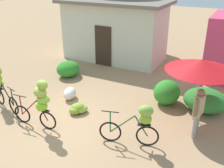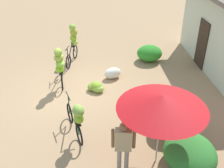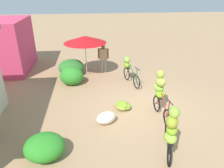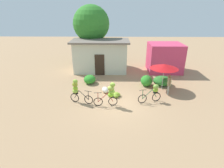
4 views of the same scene
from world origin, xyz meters
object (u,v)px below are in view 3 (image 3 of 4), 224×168
banana_pile_on_ground (123,106)px  market_umbrella (85,39)px  shop_pink (1,46)px  bicycle_near_pile (160,90)px  bicycle_center_loaded (129,68)px  produce_sack (106,118)px  bicycle_leftmost (171,130)px  person_vendor (103,56)px

banana_pile_on_ground → market_umbrella: bearing=21.0°
shop_pink → bicycle_near_pile: (-5.25, -7.20, -0.42)m
bicycle_center_loaded → produce_sack: bicycle_center_loaded is taller
market_umbrella → bicycle_near_pile: 4.93m
market_umbrella → banana_pile_on_ground: bearing=-159.0°
market_umbrella → bicycle_leftmost: market_umbrella is taller
banana_pile_on_ground → produce_sack: bearing=140.1°
bicycle_leftmost → market_umbrella: bearing=19.5°
shop_pink → produce_sack: (-5.69, -5.21, -1.16)m
market_umbrella → produce_sack: (-4.47, -0.67, -1.68)m
produce_sack → market_umbrella: bearing=8.5°
bicycle_leftmost → produce_sack: (1.80, 1.55, -0.73)m
bicycle_center_loaded → produce_sack: 3.66m
bicycle_leftmost → produce_sack: bearing=40.9°
market_umbrella → bicycle_leftmost: bearing=-160.5°
bicycle_leftmost → person_vendor: size_ratio=1.08×
bicycle_near_pile → person_vendor: 4.61m
shop_pink → bicycle_leftmost: shop_pink is taller
shop_pink → banana_pile_on_ground: shop_pink is taller
bicycle_center_loaded → produce_sack: bearing=157.7°
bicycle_near_pile → person_vendor: bicycle_near_pile is taller
shop_pink → banana_pile_on_ground: bearing=-129.2°
shop_pink → market_umbrella: bearing=-105.0°
bicycle_leftmost → banana_pile_on_ground: size_ratio=2.42×
person_vendor → bicycle_leftmost: bearing=-168.6°
banana_pile_on_ground → produce_sack: produce_sack is taller
shop_pink → bicycle_leftmost: 10.10m
shop_pink → bicycle_center_loaded: shop_pink is taller
bicycle_leftmost → banana_pile_on_ground: (2.65, 0.84, -0.81)m
market_umbrella → banana_pile_on_ground: (-3.62, -1.38, -1.76)m
market_umbrella → banana_pile_on_ground: 4.25m
market_umbrella → bicycle_leftmost: size_ratio=1.28×
market_umbrella → person_vendor: bearing=-76.2°
banana_pile_on_ground → person_vendor: size_ratio=0.45×
person_vendor → shop_pink: bearing=79.7°
bicycle_center_loaded → bicycle_leftmost: bearing=-178.0°
bicycle_leftmost → banana_pile_on_ground: bearing=17.5°
bicycle_center_loaded → produce_sack: (-3.35, 1.37, -0.51)m
produce_sack → bicycle_leftmost: bearing=-139.1°
banana_pile_on_ground → bicycle_near_pile: bearing=-108.3°
shop_pink → bicycle_center_loaded: 7.02m
bicycle_near_pile → produce_sack: size_ratio=2.36×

